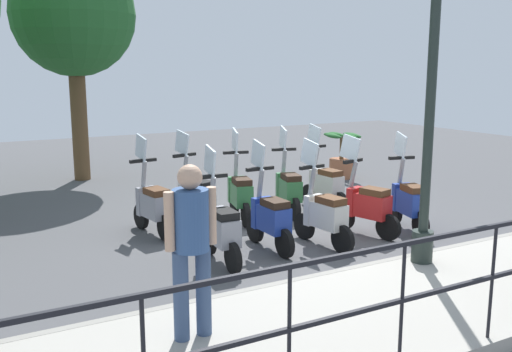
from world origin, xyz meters
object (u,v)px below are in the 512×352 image
object	(u,v)px
tree_distant	(73,16)
scooter_near_4	(220,228)
scooter_near_3	(270,217)
scooter_near_2	(324,214)
lamp_post_near	(431,98)
scooter_far_3	(195,196)
pedestrian_distant	(191,238)
potted_palm	(341,159)
scooter_far_4	(152,204)
scooter_far_2	(240,193)
scooter_near_0	(408,201)
scooter_near_1	(366,205)
scooter_far_0	(325,184)
scooter_far_1	(288,188)

from	to	relation	value
tree_distant	scooter_near_4	xyz separation A→B (m)	(-6.75, -0.32, -3.17)
scooter_near_3	scooter_near_2	bearing A→B (deg)	-107.33
lamp_post_near	scooter_far_3	bearing A→B (deg)	24.80
pedestrian_distant	scooter_near_4	xyz separation A→B (m)	(2.03, -1.24, -0.60)
scooter_near_4	potted_palm	bearing A→B (deg)	-48.71
tree_distant	potted_palm	bearing A→B (deg)	-117.11
scooter_near_3	scooter_far_4	size ratio (longest dim) A/B	1.00
scooter_near_4	scooter_far_2	distance (m)	2.15
scooter_near_0	scooter_near_1	xyz separation A→B (m)	(0.13, 0.74, 0.00)
scooter_far_0	scooter_far_1	world-z (taller)	same
scooter_near_3	scooter_near_4	bearing A→B (deg)	102.34
scooter_near_0	scooter_far_2	distance (m)	2.74
scooter_far_0	scooter_far_4	distance (m)	3.25
scooter_near_4	scooter_far_4	world-z (taller)	same
scooter_far_0	scooter_far_1	bearing A→B (deg)	86.79
potted_palm	scooter_near_0	world-z (taller)	scooter_near_0
tree_distant	scooter_far_2	size ratio (longest dim) A/B	3.28
scooter_near_1	scooter_far_2	size ratio (longest dim) A/B	1.00
scooter_near_4	scooter_far_3	distance (m)	1.98
scooter_near_0	scooter_near_1	world-z (taller)	same
scooter_far_1	scooter_far_4	world-z (taller)	same
scooter_far_1	scooter_far_3	distance (m)	1.67
pedestrian_distant	scooter_far_0	bearing A→B (deg)	130.68
scooter_near_1	scooter_near_2	distance (m)	0.91
tree_distant	scooter_near_1	size ratio (longest dim) A/B	3.28
potted_palm	scooter_far_0	world-z (taller)	scooter_far_0
scooter_far_3	scooter_far_4	xyz separation A→B (m)	(-0.22, 0.81, 0.00)
scooter_near_4	scooter_far_1	world-z (taller)	same
scooter_far_4	lamp_post_near	bearing A→B (deg)	-150.88
scooter_near_0	scooter_far_4	bearing A→B (deg)	79.00
scooter_far_3	scooter_far_2	bearing A→B (deg)	-115.71
tree_distant	scooter_near_4	bearing A→B (deg)	-177.30
lamp_post_near	tree_distant	world-z (taller)	tree_distant
potted_palm	scooter_near_1	xyz separation A→B (m)	(-3.91, 2.51, 0.04)
lamp_post_near	scooter_far_4	world-z (taller)	lamp_post_near
scooter_near_0	scooter_far_3	distance (m)	3.42
scooter_far_0	lamp_post_near	bearing A→B (deg)	161.03
lamp_post_near	scooter_near_4	world-z (taller)	lamp_post_near
lamp_post_near	pedestrian_distant	distance (m)	3.53
scooter_near_2	scooter_near_3	size ratio (longest dim) A/B	1.00
potted_palm	scooter_near_2	xyz separation A→B (m)	(-4.05, 3.42, 0.04)
tree_distant	scooter_near_2	distance (m)	7.75
tree_distant	scooter_near_0	bearing A→B (deg)	-152.13
scooter_near_2	scooter_near_4	bearing A→B (deg)	82.42
scooter_near_4	scooter_far_0	distance (m)	3.37
potted_palm	scooter_far_2	bearing A→B (deg)	120.23
pedestrian_distant	tree_distant	bearing A→B (deg)	172.66
potted_palm	scooter_far_4	size ratio (longest dim) A/B	0.69
tree_distant	scooter_far_3	xyz separation A→B (m)	(-4.83, -0.78, -3.17)
scooter_far_0	scooter_far_2	xyz separation A→B (m)	(0.07, 1.70, 0.00)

